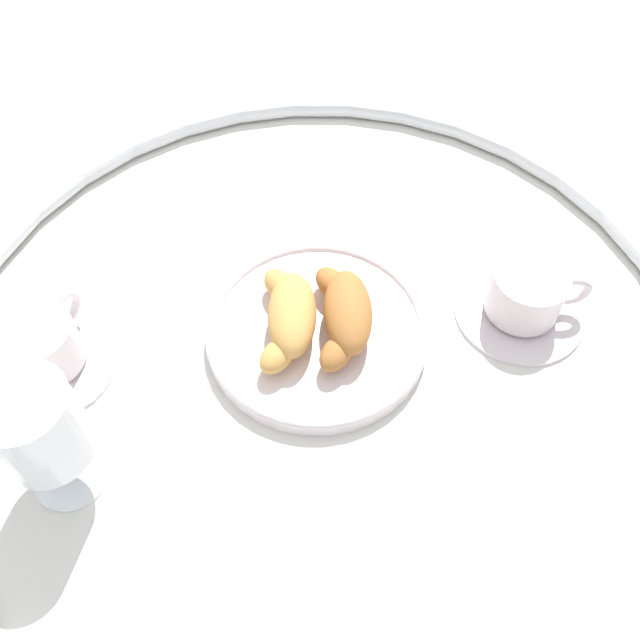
{
  "coord_description": "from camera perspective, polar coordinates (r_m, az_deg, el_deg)",
  "views": [
    {
      "loc": [
        -0.38,
        0.03,
        0.58
      ],
      "look_at": [
        0.02,
        -0.0,
        0.03
      ],
      "focal_mm": 38.36,
      "sensor_mm": 36.0,
      "label": 1
    }
  ],
  "objects": [
    {
      "name": "coffee_cup_near",
      "position": [
        0.73,
        16.78,
        1.8
      ],
      "size": [
        0.14,
        0.14,
        0.06
      ],
      "color": "silver",
      "rests_on": "ground_plane"
    },
    {
      "name": "pastry_plate",
      "position": [
        0.7,
        0.0,
        -0.92
      ],
      "size": [
        0.23,
        0.23,
        0.02
      ],
      "color": "silver",
      "rests_on": "ground_plane"
    },
    {
      "name": "coffee_cup_far",
      "position": [
        0.72,
        -22.12,
        -2.21
      ],
      "size": [
        0.14,
        0.14,
        0.06
      ],
      "color": "silver",
      "rests_on": "ground_plane"
    },
    {
      "name": "croissant_large",
      "position": [
        0.67,
        2.07,
        0.57
      ],
      "size": [
        0.14,
        0.07,
        0.04
      ],
      "color": "#AD6B33",
      "rests_on": "pastry_plate"
    },
    {
      "name": "juice_glass_left",
      "position": [
        0.59,
        -22.46,
        -8.48
      ],
      "size": [
        0.08,
        0.08,
        0.14
      ],
      "color": "white",
      "rests_on": "ground_plane"
    },
    {
      "name": "table_chrome_rim",
      "position": [
        0.69,
        -0.12,
        -1.97
      ],
      "size": [
        0.78,
        0.78,
        0.02
      ],
      "primitive_type": "torus",
      "color": "silver",
      "rests_on": "ground_plane"
    },
    {
      "name": "croissant_small",
      "position": [
        0.67,
        -2.61,
        0.37
      ],
      "size": [
        0.14,
        0.07,
        0.04
      ],
      "color": "#D6994C",
      "rests_on": "pastry_plate"
    },
    {
      "name": "ground_plane",
      "position": [
        0.7,
        -0.12,
        -2.52
      ],
      "size": [
        2.2,
        2.2,
        0.0
      ],
      "primitive_type": "plane",
      "color": "silver"
    }
  ]
}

